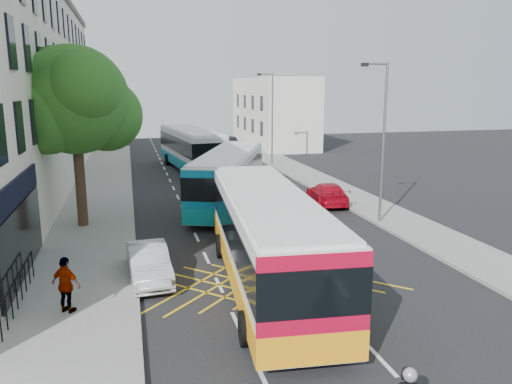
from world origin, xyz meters
TOP-DOWN VIEW (x-y plane):
  - ground at (0.00, 0.00)m, footprint 120.00×120.00m
  - pavement_left at (-8.50, 15.00)m, footprint 5.00×70.00m
  - pavement_right at (7.50, 15.00)m, footprint 3.00×70.00m
  - terrace_far at (-14.00, 55.00)m, footprint 8.00×20.00m
  - building_right at (11.00, 48.00)m, footprint 6.00×18.00m
  - street_tree at (-8.51, 14.97)m, footprint 6.30×5.70m
  - lamp_near at (6.20, 12.00)m, footprint 1.45×0.15m
  - lamp_far at (6.20, 32.00)m, footprint 1.45×0.15m
  - railings at (-9.70, 5.30)m, footprint 0.08×5.60m
  - bus_near at (-1.54, 5.53)m, footprint 3.84×12.27m
  - bus_mid at (-0.46, 17.80)m, footprint 6.68×11.78m
  - bus_far at (-0.98, 31.74)m, footprint 4.30×12.59m
  - parked_car_silver at (-5.60, 7.14)m, footprint 1.65×4.05m
  - red_hatchback at (5.41, 16.89)m, footprint 2.37×4.64m
  - distant_car_grey at (-0.30, 45.01)m, footprint 2.75×4.92m
  - distant_car_silver at (2.50, 39.88)m, footprint 1.77×3.86m
  - distant_car_dark at (5.50, 47.31)m, footprint 1.38×3.65m
  - pedestrian_far at (-8.15, 4.69)m, footprint 1.10×0.96m

SIDE VIEW (x-z plane):
  - ground at x=0.00m, z-range 0.00..0.00m
  - pavement_left at x=-8.50m, z-range 0.00..0.15m
  - pavement_right at x=7.50m, z-range 0.00..0.15m
  - distant_car_dark at x=5.50m, z-range 0.00..1.19m
  - distant_car_silver at x=2.50m, z-range 0.00..1.28m
  - red_hatchback at x=5.41m, z-range 0.00..1.29m
  - distant_car_grey at x=-0.30m, z-range 0.00..1.30m
  - parked_car_silver at x=-5.60m, z-range 0.00..1.31m
  - railings at x=-9.70m, z-range 0.15..1.29m
  - pedestrian_far at x=-8.15m, z-range 0.15..1.93m
  - bus_mid at x=-0.46m, z-range 0.09..3.35m
  - bus_near at x=-1.54m, z-range 0.09..3.49m
  - bus_far at x=-0.98m, z-range 0.09..3.56m
  - building_right at x=11.00m, z-range 0.00..8.00m
  - lamp_near at x=6.20m, z-range 0.62..8.62m
  - lamp_far at x=6.20m, z-range 0.62..8.62m
  - terrace_far at x=-14.00m, z-range 0.00..10.00m
  - street_tree at x=-8.51m, z-range 1.89..10.69m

